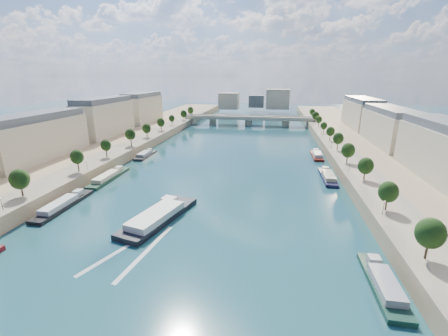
% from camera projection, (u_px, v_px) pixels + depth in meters
% --- Properties ---
extents(ground, '(700.00, 700.00, 0.00)m').
position_uv_depth(ground, '(226.00, 166.00, 143.79)').
color(ground, '#0B2534').
rests_on(ground, ground).
extents(quay_left, '(44.00, 520.00, 5.00)m').
position_uv_depth(quay_left, '(88.00, 155.00, 154.33)').
color(quay_left, '#9E8460').
rests_on(quay_left, ground).
extents(quay_right, '(44.00, 520.00, 5.00)m').
position_uv_depth(quay_right, '(387.00, 169.00, 131.77)').
color(quay_right, '#9E8460').
rests_on(quay_right, ground).
extents(pave_left, '(14.00, 520.00, 0.10)m').
position_uv_depth(pave_left, '(115.00, 151.00, 151.22)').
color(pave_left, gray).
rests_on(pave_left, quay_left).
extents(pave_right, '(14.00, 520.00, 0.10)m').
position_uv_depth(pave_right, '(352.00, 162.00, 133.37)').
color(pave_right, gray).
rests_on(pave_right, quay_right).
extents(trees_left, '(4.80, 268.80, 8.26)m').
position_uv_depth(trees_left, '(119.00, 140.00, 151.19)').
color(trees_left, '#382B1E').
rests_on(trees_left, ground).
extents(trees_right, '(4.80, 268.80, 8.26)m').
position_uv_depth(trees_right, '(344.00, 145.00, 141.50)').
color(trees_right, '#382B1E').
rests_on(trees_right, ground).
extents(lamps_left, '(0.36, 200.36, 4.28)m').
position_uv_depth(lamps_left, '(112.00, 151.00, 140.29)').
color(lamps_left, black).
rests_on(lamps_left, ground).
extents(lamps_right, '(0.36, 200.36, 4.28)m').
position_uv_depth(lamps_right, '(340.00, 152.00, 137.98)').
color(lamps_right, black).
rests_on(lamps_right, ground).
extents(buildings_left, '(16.00, 226.00, 23.20)m').
position_uv_depth(buildings_left, '(76.00, 124.00, 163.55)').
color(buildings_left, '#BDB492').
rests_on(buildings_left, ground).
extents(buildings_right, '(16.00, 226.00, 23.20)m').
position_uv_depth(buildings_right, '(413.00, 133.00, 136.92)').
color(buildings_right, '#BDB492').
rests_on(buildings_right, ground).
extents(skyline, '(79.00, 42.00, 22.00)m').
position_uv_depth(skyline, '(259.00, 100.00, 345.83)').
color(skyline, '#BDB492').
rests_on(skyline, ground).
extents(bridge, '(112.00, 12.00, 8.15)m').
position_uv_depth(bridge, '(249.00, 119.00, 261.34)').
color(bridge, '#C1B79E').
rests_on(bridge, ground).
extents(tour_barge, '(16.25, 31.75, 4.14)m').
position_uv_depth(tour_barge, '(159.00, 216.00, 89.93)').
color(tour_barge, black).
rests_on(tour_barge, ground).
extents(wake, '(14.16, 25.92, 0.04)m').
position_uv_depth(wake, '(134.00, 250.00, 74.70)').
color(wake, silver).
rests_on(wake, ground).
extents(moored_barges_left, '(5.00, 154.75, 3.60)m').
position_uv_depth(moored_barges_left, '(56.00, 209.00, 95.51)').
color(moored_barges_left, '#161831').
rests_on(moored_barges_left, ground).
extents(moored_barges_right, '(5.00, 161.19, 3.60)m').
position_uv_depth(moored_barges_right, '(347.00, 214.00, 92.38)').
color(moored_barges_right, black).
rests_on(moored_barges_right, ground).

